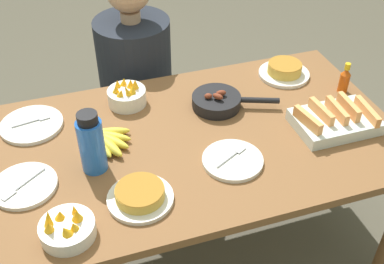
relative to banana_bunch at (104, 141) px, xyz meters
The scene contains 15 objects.
ground_plane 0.79m from the banana_bunch, 11.45° to the right, with size 14.00×14.00×0.00m, color #565142.
dining_table 0.35m from the banana_bunch, 11.45° to the right, with size 1.61×0.92×0.70m.
banana_bunch is the anchor object (origin of this frame).
melon_tray 0.90m from the banana_bunch, 11.12° to the right, with size 0.32×0.22×0.10m.
skillet 0.50m from the banana_bunch, 11.08° to the left, with size 0.35×0.21×0.08m.
frittata_plate_center 0.33m from the banana_bunch, 79.00° to the right, with size 0.22×0.22×0.05m.
frittata_plate_side 0.90m from the banana_bunch, 14.88° to the left, with size 0.23×0.23×0.06m.
empty_plate_near_front 0.49m from the banana_bunch, 29.67° to the right, with size 0.22×0.22×0.02m.
empty_plate_far_left 0.33m from the banana_bunch, 155.19° to the right, with size 0.22×0.22×0.02m.
empty_plate_far_right 0.33m from the banana_bunch, 141.67° to the left, with size 0.25×0.25×0.02m.
fruit_bowl_mango 0.28m from the banana_bunch, 59.48° to the left, with size 0.16×0.16×0.12m.
fruit_bowl_citrus 0.44m from the banana_bunch, 114.93° to the right, with size 0.17×0.17×0.10m.
water_bottle 0.16m from the banana_bunch, 114.96° to the right, with size 0.09×0.09×0.24m.
hot_sauce_bottle 1.05m from the banana_bunch, ahead, with size 0.04×0.04×0.14m.
person_figure 0.73m from the banana_bunch, 67.93° to the left, with size 0.40×0.40×1.14m.
Camera 1 is at (-0.45, -1.36, 1.89)m, focal length 45.00 mm.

